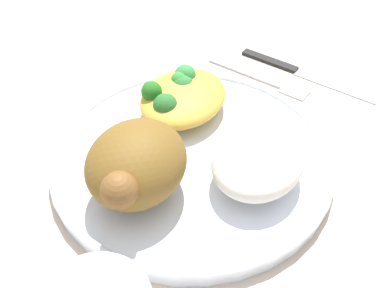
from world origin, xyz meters
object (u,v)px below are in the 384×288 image
at_px(rice_pile, 259,160).
at_px(knife, 296,69).
at_px(roasted_chicken, 136,164).
at_px(mac_cheese_with_broccoli, 181,96).
at_px(fork, 263,79).
at_px(plate, 192,157).

relative_size(rice_pile, knife, 0.54).
bearing_deg(knife, rice_pile, 8.84).
height_order(roasted_chicken, rice_pile, roasted_chicken).
relative_size(rice_pile, mac_cheese_with_broccoli, 0.93).
bearing_deg(roasted_chicken, mac_cheese_with_broccoli, -168.48).
xyz_separation_m(rice_pile, mac_cheese_with_broccoli, (-0.06, -0.12, -0.00)).
bearing_deg(fork, mac_cheese_with_broccoli, -23.97).
xyz_separation_m(plate, roasted_chicken, (0.07, -0.02, 0.04)).
relative_size(plate, rice_pile, 2.83).
height_order(plate, mac_cheese_with_broccoli, mac_cheese_with_broccoli).
bearing_deg(mac_cheese_with_broccoli, roasted_chicken, 11.52).
distance_m(rice_pile, fork, 0.19).
height_order(roasted_chicken, fork, roasted_chicken).
xyz_separation_m(roasted_chicken, rice_pile, (-0.07, 0.09, -0.01)).
relative_size(rice_pile, fork, 0.72).
bearing_deg(mac_cheese_with_broccoli, fork, 156.03).
xyz_separation_m(plate, mac_cheese_with_broccoli, (-0.06, -0.04, 0.03)).
xyz_separation_m(plate, rice_pile, (-0.00, 0.07, 0.03)).
bearing_deg(mac_cheese_with_broccoli, knife, 152.24).
relative_size(plate, roasted_chicken, 2.68).
bearing_deg(mac_cheese_with_broccoli, rice_pile, 64.63).
distance_m(rice_pile, mac_cheese_with_broccoli, 0.13).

